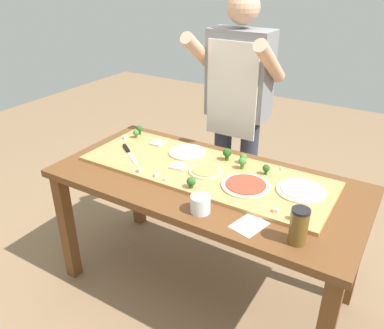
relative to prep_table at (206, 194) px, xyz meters
The scene contains 28 objects.
ground_plane 0.67m from the prep_table, ahead, with size 8.00×8.00×0.00m, color #896B4C.
prep_table is the anchor object (origin of this frame).
cutting_board 0.13m from the prep_table, 128.83° to the left, with size 1.40×0.51×0.02m, color tan.
chefs_knife 0.55m from the prep_table, behind, with size 0.24×0.18×0.02m.
pizza_whole_pesto_green 0.13m from the prep_table, 126.47° to the left, with size 0.18×0.18×0.02m.
pizza_whole_cheese_artichoke 0.51m from the prep_table, 11.44° to the left, with size 0.25×0.25×0.02m.
pizza_whole_tomato_red 0.26m from the prep_table, ahead, with size 0.25×0.25×0.02m.
pizza_whole_white_garlic 0.32m from the prep_table, 142.06° to the left, with size 0.22×0.22×0.02m.
pizza_slice_near_left 0.22m from the prep_table, behind, with size 0.08×0.08×0.01m, color beige.
pizza_slice_center 0.52m from the prep_table, 156.89° to the left, with size 0.08×0.08×0.01m, color beige.
broccoli_floret_front_right 0.27m from the prep_table, 51.71° to the left, with size 0.05×0.05×0.07m.
broccoli_floret_back_mid 0.72m from the prep_table, 158.28° to the left, with size 0.04×0.04×0.06m.
broccoli_floret_back_right 0.57m from the prep_table, 16.03° to the right, with size 0.04×0.04×0.04m.
broccoli_floret_front_mid 0.22m from the prep_table, 89.98° to the right, with size 0.05×0.05×0.06m.
broccoli_floret_center_right 0.69m from the prep_table, 162.42° to the left, with size 0.04×0.04×0.06m.
broccoli_floret_back_left 0.30m from the prep_table, 64.87° to the left, with size 0.04×0.04×0.06m.
broccoli_floret_center_left 0.36m from the prep_table, 33.06° to the left, with size 0.04×0.04×0.06m.
broccoli_floret_front_left 0.27m from the prep_table, 86.70° to the left, with size 0.05×0.05×0.07m.
cheese_crumble_a 0.72m from the prep_table, 167.24° to the left, with size 0.02×0.02×0.02m, color white.
cheese_crumble_b 0.39m from the prep_table, 154.20° to the right, with size 0.02×0.02×0.02m, color silver.
cheese_crumble_c 0.48m from the prep_table, 17.46° to the right, with size 0.02×0.02×0.02m, color white.
cheese_crumble_d 0.30m from the prep_table, 145.46° to the right, with size 0.02×0.02×0.02m, color white.
cheese_crumble_e 0.44m from the prep_table, 40.05° to the left, with size 0.01×0.01×0.01m, color white.
cheese_crumble_f 0.26m from the prep_table, 133.41° to the right, with size 0.01×0.01×0.01m, color silver.
flour_cup 0.35m from the prep_table, 65.28° to the right, with size 0.09×0.09×0.08m.
sauce_jar 0.67m from the prep_table, 25.27° to the right, with size 0.08×0.08×0.16m.
recipe_note 0.47m from the prep_table, 36.04° to the right, with size 0.12×0.15×0.00m, color white.
cook_center 0.74m from the prep_table, 101.83° to the left, with size 0.54×0.39×1.67m.
Camera 1 is at (0.89, -1.61, 1.80)m, focal length 36.69 mm.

